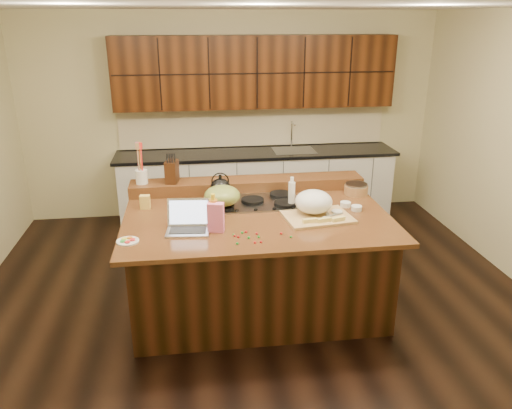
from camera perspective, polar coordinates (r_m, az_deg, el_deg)
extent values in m
cube|color=black|center=(4.97, 0.08, -11.12)|extent=(5.50, 5.00, 0.01)
cube|color=silver|center=(4.22, 0.10, 21.94)|extent=(5.50, 5.00, 0.01)
cube|color=#C3BA89|center=(6.83, -2.81, 9.99)|extent=(5.50, 0.01, 2.70)
cube|color=#C3BA89|center=(2.18, 9.41, -15.05)|extent=(5.50, 0.01, 2.70)
cube|color=black|center=(4.75, 0.08, -6.55)|extent=(2.22, 1.42, 0.88)
cube|color=black|center=(4.56, 0.08, -1.40)|extent=(2.40, 1.60, 0.04)
cube|color=black|center=(5.18, -0.97, 2.30)|extent=(2.40, 0.30, 0.12)
cube|color=gray|center=(4.82, -0.40, 0.20)|extent=(0.92, 0.52, 0.02)
cylinder|color=black|center=(4.91, -4.07, 0.81)|extent=(0.22, 0.22, 0.03)
cylinder|color=black|center=(4.98, 2.83, 1.13)|extent=(0.22, 0.22, 0.03)
cylinder|color=black|center=(4.67, -3.85, -0.26)|extent=(0.22, 0.22, 0.03)
cylinder|color=black|center=(4.74, 3.40, 0.08)|extent=(0.22, 0.22, 0.03)
cylinder|color=black|center=(4.82, -0.40, 0.45)|extent=(0.22, 0.22, 0.03)
cube|color=silver|center=(6.77, 0.10, 2.03)|extent=(3.60, 0.62, 0.90)
cube|color=black|center=(6.63, 0.11, 5.88)|extent=(3.70, 0.66, 0.04)
cube|color=gray|center=(6.71, 4.36, 6.14)|extent=(0.55, 0.42, 0.01)
cylinder|color=gray|center=(6.84, 4.09, 8.01)|extent=(0.02, 0.02, 0.36)
cube|color=black|center=(6.60, -0.07, 14.90)|extent=(3.60, 0.34, 0.90)
cube|color=#C3BA89|center=(6.87, -0.25, 8.80)|extent=(3.60, 0.03, 0.50)
ellipsoid|color=black|center=(4.88, -4.10, 1.98)|extent=(0.23, 0.23, 0.18)
ellipsoid|color=olive|center=(4.63, -3.88, 1.01)|extent=(0.42, 0.42, 0.19)
cube|color=#B7B7BC|center=(4.22, -7.79, -3.05)|extent=(0.38, 0.28, 0.02)
cube|color=black|center=(4.21, -7.79, -2.92)|extent=(0.31, 0.17, 0.00)
cube|color=#B7B7BC|center=(4.28, -7.72, -0.85)|extent=(0.36, 0.11, 0.23)
cube|color=silver|center=(4.28, -7.73, -0.88)|extent=(0.33, 0.09, 0.20)
cylinder|color=#C48322|center=(4.20, -4.87, -1.18)|extent=(0.09, 0.09, 0.27)
cylinder|color=silver|center=(4.69, 4.10, 1.11)|extent=(0.08, 0.08, 0.25)
cube|color=tan|center=(4.49, 7.06, -1.45)|extent=(0.63, 0.50, 0.03)
ellipsoid|color=white|center=(4.52, 6.60, 0.32)|extent=(0.34, 0.34, 0.21)
cube|color=#EDD872|center=(4.33, 6.17, -1.84)|extent=(0.13, 0.03, 0.03)
cube|color=#EDD872|center=(4.36, 7.79, -1.75)|extent=(0.13, 0.03, 0.03)
cube|color=#EDD872|center=(4.39, 9.39, -1.65)|extent=(0.13, 0.03, 0.03)
cylinder|color=gray|center=(4.50, 8.70, -1.24)|extent=(0.22, 0.09, 0.01)
cylinder|color=white|center=(4.58, 9.23, -0.97)|extent=(0.11, 0.11, 0.04)
cylinder|color=white|center=(4.81, 10.19, 0.03)|extent=(0.10, 0.10, 0.04)
cylinder|color=white|center=(4.73, 11.41, -0.41)|extent=(0.11, 0.11, 0.04)
cylinder|color=#996B3F|center=(5.17, 11.37, 1.68)|extent=(0.24, 0.24, 0.09)
cone|color=silver|center=(4.50, 8.15, -1.14)|extent=(0.10, 0.10, 0.07)
cube|color=pink|center=(4.16, -4.61, -1.48)|extent=(0.15, 0.10, 0.25)
cylinder|color=white|center=(4.14, -14.45, -4.08)|extent=(0.23, 0.23, 0.01)
cube|color=#E6C151|center=(4.79, -12.56, 0.28)|extent=(0.10, 0.07, 0.13)
cylinder|color=white|center=(5.13, -12.94, 3.12)|extent=(0.14, 0.14, 0.14)
cube|color=black|center=(5.10, -9.58, 3.73)|extent=(0.15, 0.20, 0.22)
ellipsoid|color=red|center=(4.08, -2.04, -3.71)|extent=(0.02, 0.02, 0.02)
ellipsoid|color=#198C26|center=(4.12, -2.56, -3.47)|extent=(0.02, 0.02, 0.02)
ellipsoid|color=red|center=(4.14, 2.89, -3.31)|extent=(0.02, 0.02, 0.02)
ellipsoid|color=#198C26|center=(4.15, -1.60, -3.23)|extent=(0.02, 0.02, 0.02)
ellipsoid|color=red|center=(4.09, 4.00, -3.68)|extent=(0.02, 0.02, 0.02)
ellipsoid|color=#198C26|center=(4.06, -0.84, -3.79)|extent=(0.02, 0.02, 0.02)
ellipsoid|color=red|center=(4.10, -2.47, -3.58)|extent=(0.02, 0.02, 0.02)
ellipsoid|color=#198C26|center=(4.08, 0.30, -3.70)|extent=(0.02, 0.02, 0.02)
ellipsoid|color=red|center=(3.97, -0.12, -4.37)|extent=(0.02, 0.02, 0.02)
ellipsoid|color=#198C26|center=(4.08, 4.01, -3.70)|extent=(0.02, 0.02, 0.02)
ellipsoid|color=red|center=(4.17, -1.15, -3.13)|extent=(0.02, 0.02, 0.02)
ellipsoid|color=#198C26|center=(3.96, -2.15, -4.47)|extent=(0.02, 0.02, 0.02)
ellipsoid|color=red|center=(3.98, 0.57, -4.30)|extent=(0.02, 0.02, 0.02)
ellipsoid|color=#198C26|center=(4.06, -0.83, -3.81)|extent=(0.02, 0.02, 0.02)
ellipsoid|color=red|center=(4.14, 0.08, -3.33)|extent=(0.02, 0.02, 0.02)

